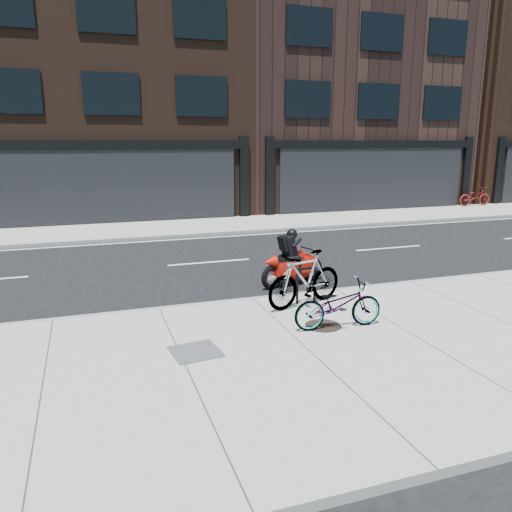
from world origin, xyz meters
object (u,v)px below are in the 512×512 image
object	(u,v)px
bicycle_front	(338,305)
manhole_cover	(323,326)
utility_grate	(196,352)
bicycle_rear	(305,279)
bicycle_far	(475,196)
motorcycle	(295,262)
bike_rack	(306,282)

from	to	relation	value
bicycle_front	manhole_cover	xyz separation A→B (m)	(-0.21, 0.15, -0.43)
utility_grate	bicycle_rear	bearing A→B (deg)	31.09
utility_grate	bicycle_far	bearing A→B (deg)	37.30
manhole_cover	motorcycle	bearing A→B (deg)	75.92
bike_rack	utility_grate	distance (m)	3.23
bicycle_front	utility_grate	world-z (taller)	bicycle_front
bicycle_far	bike_rack	bearing A→B (deg)	128.15
bike_rack	motorcycle	world-z (taller)	motorcycle
bike_rack	bicycle_far	size ratio (longest dim) A/B	0.41
motorcycle	manhole_cover	xyz separation A→B (m)	(-0.78, -3.10, -0.43)
bicycle_far	bicycle_front	bearing A→B (deg)	131.45
bike_rack	bicycle_front	xyz separation A→B (m)	(-0.05, -1.48, -0.01)
motorcycle	bicycle_front	bearing A→B (deg)	-116.07
bicycle_far	utility_grate	distance (m)	21.97
motorcycle	utility_grate	size ratio (longest dim) A/B	2.44
bike_rack	bicycle_far	xyz separation A→B (m)	(14.77, 11.60, 0.04)
motorcycle	bicycle_far	distance (m)	17.31
motorcycle	bicycle_far	world-z (taller)	motorcycle
bicycle_far	utility_grate	size ratio (longest dim) A/B	2.47
bike_rack	manhole_cover	xyz separation A→B (m)	(-0.26, -1.33, -0.44)
bicycle_front	manhole_cover	world-z (taller)	bicycle_front
bike_rack	bicycle_rear	bearing A→B (deg)	-123.86
motorcycle	bicycle_rear	bearing A→B (deg)	-123.95
bicycle_rear	manhole_cover	world-z (taller)	bicycle_rear
bicycle_front	bicycle_far	world-z (taller)	bicycle_far
bicycle_front	manhole_cover	bearing A→B (deg)	58.07
bike_rack	bicycle_front	world-z (taller)	bicycle_front
bike_rack	motorcycle	size ratio (longest dim) A/B	0.42
bicycle_rear	motorcycle	world-z (taller)	motorcycle
bicycle_front	bicycle_rear	size ratio (longest dim) A/B	0.89
bicycle_rear	bicycle_far	size ratio (longest dim) A/B	1.01
bike_rack	bicycle_rear	size ratio (longest dim) A/B	0.41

